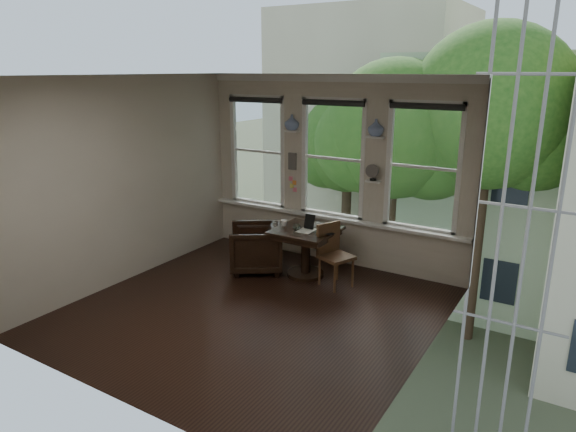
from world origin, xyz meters
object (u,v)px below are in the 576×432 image
Objects in this scene: armchair_left at (256,248)px; side_chair_right at (336,256)px; laptop at (322,234)px; table at (306,253)px; mug at (284,223)px.

side_chair_right reaches higher than armchair_left.
side_chair_right is at bearing 60.66° from armchair_left.
laptop is at bearing 61.56° from armchair_left.
table is 0.59m from side_chair_right.
side_chair_right is 3.00× the size of laptop.
side_chair_right reaches higher than laptop.
laptop reaches higher than armchair_left.
mug reaches higher than armchair_left.
mug is (-0.37, -0.03, 0.42)m from table.
laptop reaches higher than table.
mug reaches higher than laptop.
side_chair_right reaches higher than table.
table is at bearing 102.28° from side_chair_right.
side_chair_right is at bearing -4.62° from mug.
mug is (0.41, 0.18, 0.43)m from armchair_left.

